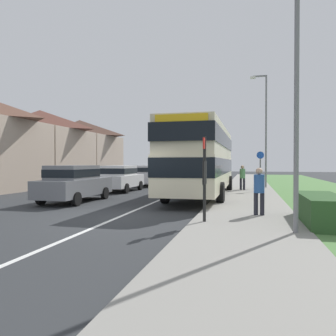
{
  "coord_description": "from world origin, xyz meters",
  "views": [
    {
      "loc": [
        4.26,
        -10.32,
        1.84
      ],
      "look_at": [
        0.73,
        4.02,
        1.6
      ],
      "focal_mm": 35.19,
      "sensor_mm": 36.0,
      "label": 1
    }
  ],
  "objects_px": {
    "double_decker_bus": "(202,157)",
    "cycle_route_sign": "(260,169)",
    "street_lamp_near": "(292,62)",
    "parked_car_white": "(120,177)",
    "parked_car_grey": "(74,182)",
    "pedestrian_at_stop": "(259,189)",
    "parked_car_silver": "(148,175)",
    "bus_stop_sign": "(205,173)",
    "street_lamp_mid": "(265,124)",
    "pedestrian_walking_away": "(242,176)",
    "parked_car_blue": "(163,172)"
  },
  "relations": [
    {
      "from": "parked_car_grey",
      "to": "pedestrian_walking_away",
      "type": "height_order",
      "value": "parked_car_grey"
    },
    {
      "from": "pedestrian_at_stop",
      "to": "street_lamp_near",
      "type": "bearing_deg",
      "value": -74.96
    },
    {
      "from": "parked_car_grey",
      "to": "parked_car_blue",
      "type": "bearing_deg",
      "value": 89.43
    },
    {
      "from": "double_decker_bus",
      "to": "bus_stop_sign",
      "type": "height_order",
      "value": "double_decker_bus"
    },
    {
      "from": "street_lamp_mid",
      "to": "street_lamp_near",
      "type": "bearing_deg",
      "value": -90.09
    },
    {
      "from": "parked_car_silver",
      "to": "bus_stop_sign",
      "type": "height_order",
      "value": "bus_stop_sign"
    },
    {
      "from": "parked_car_white",
      "to": "double_decker_bus",
      "type": "bearing_deg",
      "value": -19.97
    },
    {
      "from": "double_decker_bus",
      "to": "parked_car_silver",
      "type": "relative_size",
      "value": 2.93
    },
    {
      "from": "bus_stop_sign",
      "to": "pedestrian_at_stop",
      "type": "bearing_deg",
      "value": 45.17
    },
    {
      "from": "parked_car_grey",
      "to": "pedestrian_at_stop",
      "type": "relative_size",
      "value": 2.73
    },
    {
      "from": "pedestrian_walking_away",
      "to": "street_lamp_near",
      "type": "distance_m",
      "value": 13.24
    },
    {
      "from": "pedestrian_at_stop",
      "to": "cycle_route_sign",
      "type": "distance_m",
      "value": 9.59
    },
    {
      "from": "pedestrian_walking_away",
      "to": "parked_car_grey",
      "type": "bearing_deg",
      "value": -135.34
    },
    {
      "from": "parked_car_silver",
      "to": "cycle_route_sign",
      "type": "bearing_deg",
      "value": -25.28
    },
    {
      "from": "parked_car_grey",
      "to": "parked_car_silver",
      "type": "bearing_deg",
      "value": 88.85
    },
    {
      "from": "parked_car_silver",
      "to": "parked_car_blue",
      "type": "height_order",
      "value": "parked_car_blue"
    },
    {
      "from": "parked_car_grey",
      "to": "parked_car_white",
      "type": "bearing_deg",
      "value": 90.72
    },
    {
      "from": "pedestrian_at_stop",
      "to": "cycle_route_sign",
      "type": "relative_size",
      "value": 0.66
    },
    {
      "from": "parked_car_grey",
      "to": "parked_car_silver",
      "type": "xyz_separation_m",
      "value": [
        0.22,
        10.83,
        -0.04
      ]
    },
    {
      "from": "parked_car_grey",
      "to": "cycle_route_sign",
      "type": "distance_m",
      "value": 11.02
    },
    {
      "from": "parked_car_white",
      "to": "street_lamp_near",
      "type": "distance_m",
      "value": 14.68
    },
    {
      "from": "parked_car_blue",
      "to": "bus_stop_sign",
      "type": "xyz_separation_m",
      "value": [
        6.51,
        -20.2,
        0.6
      ]
    },
    {
      "from": "double_decker_bus",
      "to": "parked_car_blue",
      "type": "xyz_separation_m",
      "value": [
        -5.33,
        12.14,
        -1.2
      ]
    },
    {
      "from": "parked_car_grey",
      "to": "street_lamp_mid",
      "type": "relative_size",
      "value": 0.58
    },
    {
      "from": "cycle_route_sign",
      "to": "parked_car_grey",
      "type": "bearing_deg",
      "value": -141.38
    },
    {
      "from": "cycle_route_sign",
      "to": "street_lamp_near",
      "type": "height_order",
      "value": "street_lamp_near"
    },
    {
      "from": "pedestrian_walking_away",
      "to": "street_lamp_near",
      "type": "xyz_separation_m",
      "value": [
        1.42,
        -12.73,
        3.32
      ]
    },
    {
      "from": "bus_stop_sign",
      "to": "street_lamp_mid",
      "type": "xyz_separation_m",
      "value": [
        2.3,
        14.24,
        2.97
      ]
    },
    {
      "from": "double_decker_bus",
      "to": "cycle_route_sign",
      "type": "relative_size",
      "value": 4.58
    },
    {
      "from": "street_lamp_mid",
      "to": "bus_stop_sign",
      "type": "bearing_deg",
      "value": -99.19
    },
    {
      "from": "parked_car_white",
      "to": "street_lamp_mid",
      "type": "height_order",
      "value": "street_lamp_mid"
    },
    {
      "from": "parked_car_silver",
      "to": "parked_car_white",
      "type": "bearing_deg",
      "value": -93.28
    },
    {
      "from": "parked_car_grey",
      "to": "bus_stop_sign",
      "type": "xyz_separation_m",
      "value": [
        6.67,
        -4.3,
        0.6
      ]
    },
    {
      "from": "pedestrian_at_stop",
      "to": "pedestrian_walking_away",
      "type": "relative_size",
      "value": 1.0
    },
    {
      "from": "parked_car_white",
      "to": "cycle_route_sign",
      "type": "bearing_deg",
      "value": 7.14
    },
    {
      "from": "pedestrian_walking_away",
      "to": "street_lamp_mid",
      "type": "xyz_separation_m",
      "value": [
        1.44,
        2.49,
        3.53
      ]
    },
    {
      "from": "bus_stop_sign",
      "to": "street_lamp_mid",
      "type": "height_order",
      "value": "street_lamp_mid"
    },
    {
      "from": "pedestrian_walking_away",
      "to": "parked_car_blue",
      "type": "bearing_deg",
      "value": 131.1
    },
    {
      "from": "parked_car_grey",
      "to": "street_lamp_mid",
      "type": "bearing_deg",
      "value": 47.92
    },
    {
      "from": "parked_car_white",
      "to": "street_lamp_near",
      "type": "relative_size",
      "value": 0.56
    },
    {
      "from": "double_decker_bus",
      "to": "street_lamp_near",
      "type": "distance_m",
      "value": 9.93
    },
    {
      "from": "parked_car_silver",
      "to": "pedestrian_walking_away",
      "type": "distance_m",
      "value": 8.07
    },
    {
      "from": "parked_car_silver",
      "to": "street_lamp_near",
      "type": "xyz_separation_m",
      "value": [
        8.74,
        -16.12,
        3.4
      ]
    },
    {
      "from": "cycle_route_sign",
      "to": "street_lamp_near",
      "type": "relative_size",
      "value": 0.34
    },
    {
      "from": "street_lamp_near",
      "to": "pedestrian_at_stop",
      "type": "bearing_deg",
      "value": 105.04
    },
    {
      "from": "cycle_route_sign",
      "to": "street_lamp_near",
      "type": "distance_m",
      "value": 12.5
    },
    {
      "from": "pedestrian_walking_away",
      "to": "cycle_route_sign",
      "type": "relative_size",
      "value": 0.66
    },
    {
      "from": "pedestrian_at_stop",
      "to": "street_lamp_mid",
      "type": "distance_m",
      "value": 13.15
    },
    {
      "from": "double_decker_bus",
      "to": "parked_car_white",
      "type": "xyz_separation_m",
      "value": [
        -5.56,
        2.02,
        -1.23
      ]
    },
    {
      "from": "bus_stop_sign",
      "to": "cycle_route_sign",
      "type": "relative_size",
      "value": 1.03
    }
  ]
}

